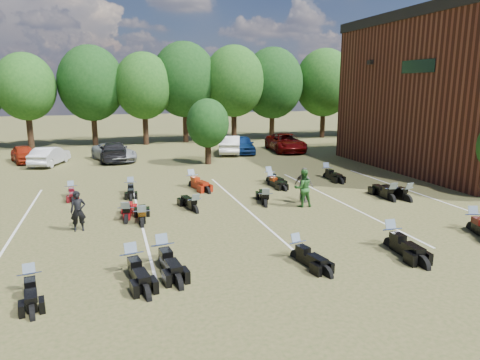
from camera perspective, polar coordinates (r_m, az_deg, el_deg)
name	(u,v)px	position (r m, az deg, el deg)	size (l,w,h in m)	color
ground	(331,221)	(19.23, 12.10, -5.38)	(160.00, 160.00, 0.00)	brown
car_0	(24,154)	(37.25, -26.86, 3.12)	(1.56, 3.89, 1.32)	maroon
car_1	(50,156)	(35.12, -24.05, 2.96)	(1.48, 4.24, 1.40)	#B5B6BA
car_2	(114,152)	(35.37, -16.45, 3.60)	(2.35, 5.09, 1.41)	gray
car_3	(114,151)	(35.43, -16.42, 3.68)	(2.09, 5.15, 1.49)	black
car_4	(243,144)	(38.00, 0.34, 4.77)	(1.83, 4.54, 1.55)	navy
car_5	(230,145)	(37.67, -1.32, 4.74)	(1.69, 4.86, 1.60)	#B9BAB5
car_6	(286,143)	(39.23, 6.10, 4.98)	(2.66, 5.78, 1.61)	#510504
car_7	(374,140)	(43.76, 17.44, 5.10)	(1.95, 4.79, 1.39)	#37383C
person_black	(78,211)	(18.54, -20.78, -3.90)	(0.61, 0.40, 1.67)	black
person_green	(303,188)	(21.05, 8.40, -1.08)	(0.90, 0.70, 1.85)	#265E23
person_grey	(304,185)	(21.87, 8.52, -0.66)	(1.05, 0.44, 1.79)	#554F49
motorcycle_0	(31,292)	(14.00, -26.06, -13.27)	(0.66, 2.08, 1.16)	black
motorcycle_1	(133,273)	(14.21, -14.13, -11.95)	(0.77, 2.42, 1.35)	black
motorcycle_2	(163,264)	(14.69, -10.19, -10.94)	(0.79, 2.49, 1.39)	black
motorcycle_3	(390,247)	(16.81, 19.43, -8.43)	(0.81, 2.53, 1.41)	black
motorcycle_4	(297,258)	(15.02, 7.58, -10.32)	(0.69, 2.16, 1.21)	black
motorcycle_5	(472,230)	(20.07, 28.56, -5.90)	(0.79, 2.47, 1.38)	black
motorcycle_7	(127,222)	(19.34, -14.89, -5.42)	(0.74, 2.32, 1.29)	#9B0B11
motorcycle_8	(143,226)	(18.68, -12.87, -5.95)	(0.74, 2.32, 1.29)	black
motorcycle_9	(195,212)	(20.24, -5.99, -4.28)	(0.71, 2.24, 1.25)	black
motorcycle_10	(265,206)	(21.16, 3.40, -3.49)	(0.73, 2.29, 1.28)	black
motorcycle_12	(407,201)	(23.62, 21.32, -2.65)	(0.79, 2.49, 1.39)	black
motorcycle_13	(391,201)	(23.38, 19.50, -2.66)	(0.79, 2.47, 1.38)	black
motorcycle_14	(72,196)	(24.75, -21.52, -2.01)	(0.65, 2.04, 1.14)	#490A0F
motorcycle_15	(192,187)	(25.36, -6.37, -0.88)	(0.81, 2.53, 1.41)	maroon
motorcycle_16	(131,193)	(24.51, -14.32, -1.66)	(0.70, 2.19, 1.22)	black
motorcycle_17	(271,185)	(25.63, 4.12, -0.70)	(0.67, 2.12, 1.18)	black
motorcycle_18	(269,182)	(26.51, 3.92, -0.26)	(0.75, 2.35, 1.31)	black
motorcycle_19	(326,178)	(28.22, 11.44, 0.30)	(0.77, 2.42, 1.35)	black
tree_line	(188,81)	(45.68, -6.97, 12.91)	(56.00, 6.00, 9.79)	black
young_tree_midfield	(208,123)	(32.35, -4.33, 7.55)	(3.20, 3.20, 4.70)	black
parking_lines	(246,208)	(20.72, 0.75, -3.80)	(20.10, 14.00, 0.01)	silver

